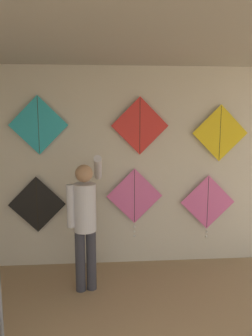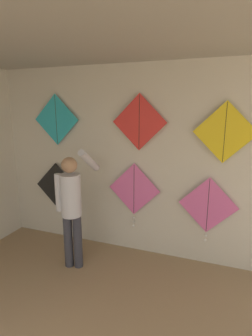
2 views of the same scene
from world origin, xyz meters
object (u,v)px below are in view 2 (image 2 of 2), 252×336
kite_1 (134,191)px  kite_2 (208,207)px  shopkeeper (72,203)px  kite_5 (225,132)px  kite_3 (56,120)px  kite_4 (139,122)px  kite_0 (57,186)px

kite_1 → kite_2: 1.07m
shopkeeper → kite_5: bearing=7.0°
kite_3 → kite_5: kite_3 is taller
kite_3 → kite_4: size_ratio=1.00×
shopkeeper → kite_2: shopkeeper is taller
kite_3 → kite_4: kite_3 is taller
kite_0 → kite_1: (1.36, -0.00, 0.07)m
kite_1 → kite_4: 1.01m
shopkeeper → kite_3: (-0.63, 0.66, 1.07)m
kite_1 → kite_5: size_ratio=1.26×
kite_3 → kite_0: bearing=180.0°
kite_0 → kite_3: size_ratio=1.00×
shopkeeper → kite_0: shopkeeper is taller
kite_1 → kite_5: (1.20, 0.00, 0.91)m
kite_2 → kite_5: size_ratio=1.17×
kite_1 → kite_4: (0.07, 0.00, 1.01)m
kite_2 → kite_3: size_ratio=1.17×
kite_0 → kite_3: 1.09m
kite_2 → kite_5: kite_5 is taller
kite_1 → kite_2: bearing=0.0°
kite_4 → kite_5: (1.13, 0.00, -0.10)m
kite_0 → kite_5: bearing=0.0°
kite_1 → kite_2: kite_1 is taller
kite_1 → kite_4: bearing=0.4°
kite_0 → kite_1: size_ratio=0.79×
shopkeeper → kite_1: (0.67, 0.66, 0.04)m
kite_2 → kite_4: size_ratio=1.17×
kite_4 → kite_5: kite_4 is taller
shopkeeper → kite_0: 0.96m
kite_0 → kite_2: bearing=-0.0°
shopkeeper → kite_3: bearing=121.0°
kite_2 → kite_5: (0.14, 0.00, 1.01)m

